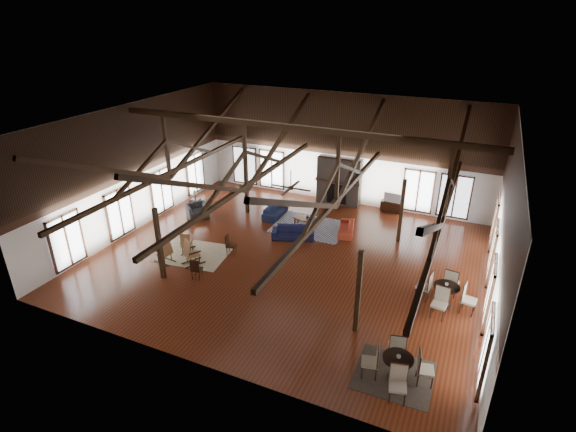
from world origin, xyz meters
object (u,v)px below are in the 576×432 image
at_px(cafe_table_far, 446,292).
at_px(tv_console, 391,206).
at_px(sofa_navy_front, 293,233).
at_px(sofa_navy_left, 275,211).
at_px(coffee_table, 306,219).
at_px(armchair, 197,211).
at_px(sofa_orange, 346,228).
at_px(cafe_table_near, 397,364).

bearing_deg(cafe_table_far, tv_console, 115.54).
relative_size(sofa_navy_front, sofa_navy_left, 1.04).
relative_size(coffee_table, armchair, 1.18).
distance_m(sofa_orange, tv_console, 3.69).
bearing_deg(coffee_table, sofa_navy_front, -81.13).
bearing_deg(tv_console, armchair, -151.75).
distance_m(sofa_orange, cafe_table_far, 6.52).
height_order(coffee_table, cafe_table_near, cafe_table_near).
xyz_separation_m(sofa_orange, armchair, (-7.59, -1.43, 0.10)).
relative_size(sofa_navy_front, cafe_table_near, 0.93).
bearing_deg(sofa_navy_left, cafe_table_near, -139.61).
xyz_separation_m(sofa_navy_left, cafe_table_far, (9.01, -4.52, 0.29)).
xyz_separation_m(sofa_navy_left, cafe_table_near, (8.16, -8.85, 0.27)).
xyz_separation_m(sofa_orange, coffee_table, (-2.03, -0.20, 0.15)).
relative_size(sofa_navy_left, cafe_table_near, 0.89).
distance_m(sofa_navy_front, sofa_navy_left, 2.70).
bearing_deg(sofa_orange, cafe_table_far, 37.72).
bearing_deg(sofa_navy_front, tv_console, 34.86).
relative_size(sofa_navy_front, cafe_table_far, 0.90).
distance_m(sofa_orange, coffee_table, 2.04).
height_order(sofa_navy_front, armchair, armchair).
height_order(sofa_navy_left, cafe_table_far, cafe_table_far).
relative_size(sofa_orange, tv_console, 1.58).
distance_m(cafe_table_near, cafe_table_far, 4.42).
relative_size(armchair, cafe_table_near, 0.51).
bearing_deg(sofa_navy_front, armchair, 158.67).
bearing_deg(sofa_orange, coffee_table, -97.16).
xyz_separation_m(coffee_table, armchair, (-5.57, -1.23, -0.04)).
bearing_deg(sofa_navy_left, coffee_table, -108.64).
bearing_deg(coffee_table, sofa_orange, 18.13).
height_order(coffee_table, cafe_table_far, cafe_table_far).
distance_m(sofa_navy_front, coffee_table, 1.38).
distance_m(sofa_orange, cafe_table_near, 9.46).
xyz_separation_m(armchair, cafe_table_far, (12.62, -2.71, 0.21)).
height_order(sofa_navy_left, cafe_table_near, cafe_table_near).
relative_size(sofa_navy_left, coffee_table, 1.47).
distance_m(sofa_navy_left, cafe_table_near, 12.04).
distance_m(coffee_table, tv_console, 4.99).
bearing_deg(coffee_table, armchair, -155.02).
bearing_deg(sofa_navy_left, tv_console, -62.90).
height_order(sofa_navy_front, cafe_table_far, cafe_table_far).
bearing_deg(tv_console, sofa_navy_front, -125.32).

